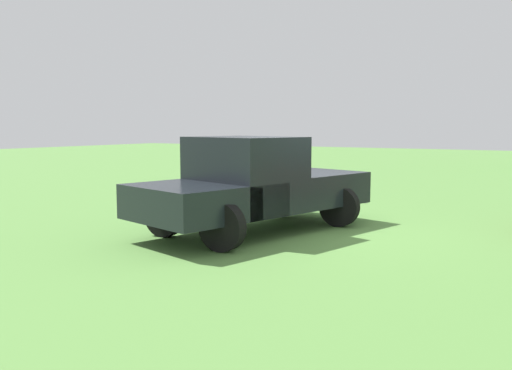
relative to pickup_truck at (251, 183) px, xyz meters
The scene contains 2 objects.
ground_plane 1.41m from the pickup_truck, 150.09° to the right, with size 80.00×80.00×0.00m, color #54843D.
pickup_truck is the anchor object (origin of this frame).
Camera 1 is at (-4.37, 9.07, 2.02)m, focal length 37.34 mm.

